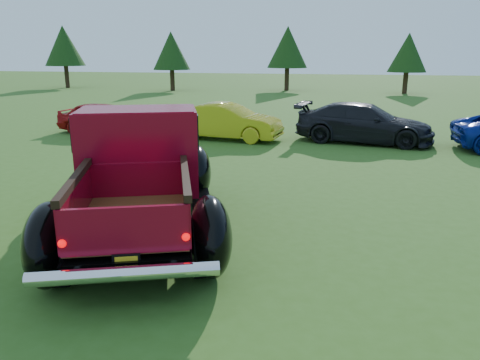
{
  "coord_description": "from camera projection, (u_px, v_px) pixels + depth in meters",
  "views": [
    {
      "loc": [
        1.27,
        -7.42,
        3.09
      ],
      "look_at": [
        -0.34,
        0.2,
        0.94
      ],
      "focal_mm": 35.0,
      "sensor_mm": 36.0,
      "label": 1
    }
  ],
  "objects": [
    {
      "name": "show_car_red",
      "position": [
        103.0,
        118.0,
        18.09
      ],
      "size": [
        3.64,
        1.73,
        1.2
      ],
      "primitive_type": "imported",
      "rotation": [
        0.0,
        0.0,
        1.48
      ],
      "color": "#9D0E0E",
      "rests_on": "ground"
    },
    {
      "name": "tree_mid_right",
      "position": [
        408.0,
        53.0,
        34.37
      ],
      "size": [
        2.82,
        2.82,
        4.4
      ],
      "color": "#332114",
      "rests_on": "ground"
    },
    {
      "name": "tree_west",
      "position": [
        171.0,
        51.0,
        36.99
      ],
      "size": [
        2.94,
        2.94,
        4.6
      ],
      "color": "#332114",
      "rests_on": "ground"
    },
    {
      "name": "tree_mid_left",
      "position": [
        288.0,
        47.0,
        37.0
      ],
      "size": [
        3.2,
        3.2,
        5.0
      ],
      "color": "#332114",
      "rests_on": "ground"
    },
    {
      "name": "ground",
      "position": [
        257.0,
        236.0,
        8.07
      ],
      "size": [
        120.0,
        120.0,
        0.0
      ],
      "primitive_type": "plane",
      "color": "#335919",
      "rests_on": "ground"
    },
    {
      "name": "show_car_yellow",
      "position": [
        227.0,
        121.0,
        16.78
      ],
      "size": [
        4.07,
        1.88,
        1.29
      ],
      "primitive_type": "imported",
      "rotation": [
        0.0,
        0.0,
        1.44
      ],
      "color": "gold",
      "rests_on": "ground"
    },
    {
      "name": "show_car_grey",
      "position": [
        364.0,
        123.0,
        16.23
      ],
      "size": [
        4.92,
        2.65,
        1.35
      ],
      "primitive_type": "imported",
      "rotation": [
        0.0,
        0.0,
        1.4
      ],
      "color": "black",
      "rests_on": "ground"
    },
    {
      "name": "tree_far_west",
      "position": [
        64.0,
        46.0,
        39.81
      ],
      "size": [
        3.33,
        3.33,
        5.2
      ],
      "color": "#332114",
      "rests_on": "ground"
    },
    {
      "name": "pickup_truck",
      "position": [
        140.0,
        170.0,
        8.46
      ],
      "size": [
        4.19,
        6.08,
        2.12
      ],
      "rotation": [
        0.0,
        0.0,
        0.35
      ],
      "color": "black",
      "rests_on": "ground"
    }
  ]
}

